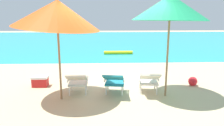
# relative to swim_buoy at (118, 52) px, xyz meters

# --- Properties ---
(ground_plane) EXTENTS (40.00, 40.00, 0.00)m
(ground_plane) POSITION_rel_swim_buoy_xyz_m (-0.59, -1.89, -0.10)
(ground_plane) COLOR #CCB78E
(ocean_band) EXTENTS (40.00, 18.00, 0.01)m
(ocean_band) POSITION_rel_swim_buoy_xyz_m (-0.59, 6.72, -0.09)
(ocean_band) COLOR #28B2B7
(ocean_band) RESTS_ON ground_plane
(swim_buoy) EXTENTS (1.60, 0.18, 0.18)m
(swim_buoy) POSITION_rel_swim_buoy_xyz_m (0.00, 0.00, 0.00)
(swim_buoy) COLOR yellow
(swim_buoy) RESTS_ON ocean_band
(lounge_chair_left) EXTENTS (0.56, 0.88, 0.68)m
(lounge_chair_left) POSITION_rel_swim_buoy_xyz_m (-1.55, -6.27, 0.31)
(lounge_chair_left) COLOR silver
(lounge_chair_left) RESTS_ON ground_plane
(lounge_chair_center) EXTENTS (0.66, 0.94, 0.68)m
(lounge_chair_center) POSITION_rel_swim_buoy_xyz_m (-0.56, -6.29, 0.31)
(lounge_chair_center) COLOR teal
(lounge_chair_center) RESTS_ON ground_plane
(lounge_chair_right) EXTENTS (0.62, 0.92, 0.68)m
(lounge_chair_right) POSITION_rel_swim_buoy_xyz_m (0.40, -6.25, 0.31)
(lounge_chair_right) COLOR silver
(lounge_chair_right) RESTS_ON ground_plane
(beach_umbrella_left) EXTENTS (2.78, 2.75, 2.60)m
(beach_umbrella_left) POSITION_rel_swim_buoy_xyz_m (-1.95, -6.53, 2.08)
(beach_umbrella_left) COLOR olive
(beach_umbrella_left) RESTS_ON ground_plane
(beach_umbrella_right) EXTENTS (2.59, 2.60, 2.68)m
(beach_umbrella_right) POSITION_rel_swim_buoy_xyz_m (0.83, -6.41, 2.23)
(beach_umbrella_right) COLOR olive
(beach_umbrella_right) RESTS_ON ground_plane
(beach_ball) EXTENTS (0.28, 0.28, 0.28)m
(beach_ball) POSITION_rel_swim_buoy_xyz_m (1.92, -5.59, 0.04)
(beach_ball) COLOR red
(beach_ball) RESTS_ON ground_plane
(cooler_box) EXTENTS (0.47, 0.33, 0.32)m
(cooler_box) POSITION_rel_swim_buoy_xyz_m (-2.78, -5.47, 0.06)
(cooler_box) COLOR red
(cooler_box) RESTS_ON ground_plane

